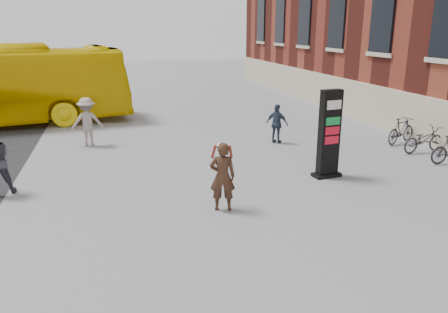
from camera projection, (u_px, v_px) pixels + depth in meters
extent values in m
plane|color=#9E9EA3|center=(209.00, 215.00, 10.45)|extent=(100.00, 100.00, 0.00)
cube|color=beige|center=(401.00, 113.00, 18.00)|extent=(0.18, 44.00, 1.80)
cube|color=black|center=(329.00, 134.00, 12.77)|extent=(0.66, 0.34, 2.61)
cube|color=black|center=(326.00, 175.00, 13.13)|extent=(0.89, 0.53, 0.10)
cube|color=white|center=(331.00, 104.00, 12.52)|extent=(0.51, 0.35, 0.26)
cube|color=#106B2C|center=(330.00, 120.00, 12.66)|extent=(0.51, 0.35, 0.23)
cube|color=#A30D1D|center=(329.00, 130.00, 12.74)|extent=(0.51, 0.35, 0.23)
cube|color=#A30D1D|center=(329.00, 139.00, 12.82)|extent=(0.51, 0.35, 0.23)
imported|color=#392517|center=(222.00, 177.00, 10.51)|extent=(0.70, 0.54, 1.71)
cylinder|color=white|center=(222.00, 145.00, 10.29)|extent=(0.24, 0.24, 0.06)
cone|color=white|center=(231.00, 161.00, 10.67)|extent=(0.27, 0.25, 0.42)
cylinder|color=maroon|center=(231.00, 151.00, 10.60)|extent=(0.16, 0.13, 0.35)
cone|color=white|center=(214.00, 161.00, 10.66)|extent=(0.25, 0.28, 0.42)
cylinder|color=maroon|center=(214.00, 152.00, 10.59)|extent=(0.13, 0.16, 0.35)
imported|color=gray|center=(87.00, 122.00, 16.33)|extent=(1.22, 0.76, 1.82)
imported|color=#2D3C4B|center=(277.00, 124.00, 16.72)|extent=(0.89, 0.89, 1.51)
imported|color=#27282F|center=(424.00, 140.00, 15.55)|extent=(1.84, 0.87, 0.93)
imported|color=#27282F|center=(401.00, 130.00, 16.74)|extent=(1.74, 1.11, 1.01)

